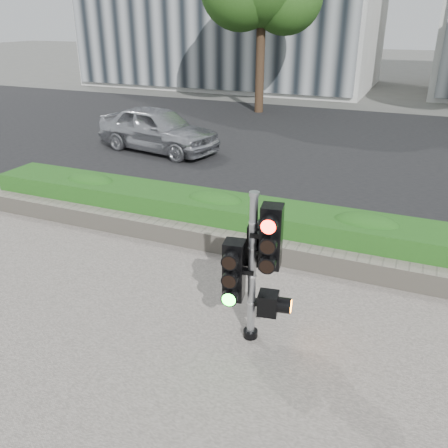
# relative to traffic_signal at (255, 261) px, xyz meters

# --- Properties ---
(ground) EXTENTS (120.00, 120.00, 0.00)m
(ground) POSITION_rel_traffic_signal_xyz_m (-0.53, 0.14, -1.11)
(ground) COLOR #51514C
(ground) RESTS_ON ground
(road) EXTENTS (60.00, 13.00, 0.02)m
(road) POSITION_rel_traffic_signal_xyz_m (-0.53, 10.14, -1.10)
(road) COLOR black
(road) RESTS_ON ground
(curb) EXTENTS (60.00, 0.25, 0.12)m
(curb) POSITION_rel_traffic_signal_xyz_m (-0.53, 3.29, -1.05)
(curb) COLOR gray
(curb) RESTS_ON ground
(stone_wall) EXTENTS (12.00, 0.32, 0.34)m
(stone_wall) POSITION_rel_traffic_signal_xyz_m (-0.53, 2.04, -0.91)
(stone_wall) COLOR gray
(stone_wall) RESTS_ON sidewalk
(hedge) EXTENTS (12.00, 1.00, 0.68)m
(hedge) POSITION_rel_traffic_signal_xyz_m (-0.53, 2.69, -0.74)
(hedge) COLOR #3C912C
(hedge) RESTS_ON sidewalk
(traffic_signal) EXTENTS (0.70, 0.56, 1.96)m
(traffic_signal) POSITION_rel_traffic_signal_xyz_m (0.00, 0.00, 0.00)
(traffic_signal) COLOR black
(traffic_signal) RESTS_ON sidewalk
(car_silver) EXTENTS (4.09, 2.25, 1.32)m
(car_silver) POSITION_rel_traffic_signal_xyz_m (-5.72, 7.45, -0.43)
(car_silver) COLOR #A9AAB0
(car_silver) RESTS_ON road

